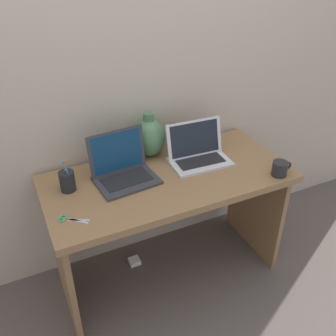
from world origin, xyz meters
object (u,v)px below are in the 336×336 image
object	(u,v)px
coffee_mug	(280,168)
power_brick	(134,261)
scissors	(68,219)
green_vase	(149,137)
pen_cup	(67,181)
laptop_left	(122,167)
laptop_right	(197,151)

from	to	relation	value
coffee_mug	power_brick	xyz separation A→B (m)	(-0.72, 0.41, -0.76)
coffee_mug	scissors	world-z (taller)	coffee_mug
power_brick	green_vase	bearing A→B (deg)	29.45
green_vase	pen_cup	distance (m)	0.54
laptop_left	scissors	size ratio (longest dim) A/B	2.48
laptop_left	pen_cup	size ratio (longest dim) A/B	1.76
green_vase	pen_cup	bearing A→B (deg)	-163.01
laptop_left	coffee_mug	distance (m)	0.85
laptop_right	green_vase	size ratio (longest dim) A/B	1.30
laptop_left	pen_cup	world-z (taller)	laptop_left
laptop_left	coffee_mug	size ratio (longest dim) A/B	2.83
green_vase	scissors	xyz separation A→B (m)	(-0.57, -0.39, -0.11)
pen_cup	power_brick	size ratio (longest dim) A/B	2.73
laptop_left	coffee_mug	world-z (taller)	laptop_left
laptop_left	scissors	world-z (taller)	laptop_left
green_vase	pen_cup	xyz separation A→B (m)	(-0.52, -0.16, -0.06)
laptop_left	power_brick	world-z (taller)	laptop_left
coffee_mug	pen_cup	distance (m)	1.12
laptop_right	coffee_mug	bearing A→B (deg)	-45.12
scissors	laptop_right	bearing A→B (deg)	15.31
green_vase	scissors	size ratio (longest dim) A/B	1.96
coffee_mug	scissors	distance (m)	1.13
pen_cup	green_vase	bearing A→B (deg)	16.99
coffee_mug	pen_cup	xyz separation A→B (m)	(-1.07, 0.35, 0.01)
coffee_mug	scissors	bearing A→B (deg)	174.37
coffee_mug	pen_cup	size ratio (longest dim) A/B	0.62
laptop_left	green_vase	bearing A→B (deg)	35.94
laptop_left	scissors	xyz separation A→B (m)	(-0.35, -0.23, -0.06)
green_vase	coffee_mug	world-z (taller)	green_vase
laptop_right	pen_cup	xyz separation A→B (m)	(-0.74, 0.02, -0.00)
laptop_left	power_brick	size ratio (longest dim) A/B	4.81
laptop_right	scissors	size ratio (longest dim) A/B	2.55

